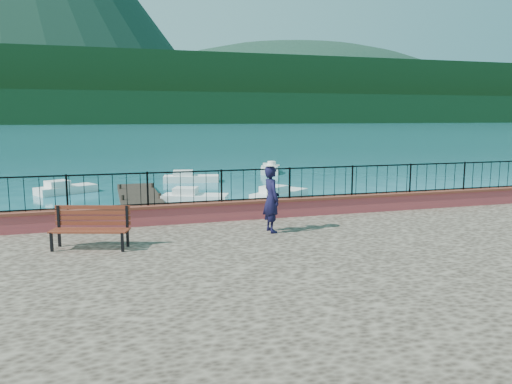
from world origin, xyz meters
TOP-DOWN VIEW (x-y plane):
  - ground at (0.00, 0.00)m, footprint 2000.00×2000.00m
  - parapet at (0.00, 3.70)m, footprint 28.00×0.46m
  - railing at (0.00, 3.70)m, footprint 27.00×0.05m
  - dock at (-2.00, 12.00)m, footprint 2.00×16.00m
  - far_forest at (0.00, 300.00)m, footprint 900.00×60.00m
  - foothills at (0.00, 360.00)m, footprint 900.00×120.00m
  - companion_hill at (220.00, 560.00)m, footprint 448.00×384.00m
  - park_bench at (-4.06, 1.39)m, footprint 1.93×1.12m
  - person at (0.66, 1.81)m, footprint 0.48×0.70m
  - hat at (0.66, 1.81)m, footprint 0.44×0.44m
  - boat_0 at (-3.02, 6.96)m, footprint 3.72×2.03m
  - boat_1 at (0.66, 13.89)m, footprint 3.52×2.42m
  - boat_2 at (5.14, 13.68)m, footprint 3.73×3.24m
  - boat_3 at (-5.83, 19.13)m, footprint 3.48×2.72m
  - boat_4 at (1.85, 22.08)m, footprint 3.83×1.97m
  - boat_5 at (8.57, 25.68)m, footprint 2.30×3.60m

SIDE VIEW (x-z plane):
  - ground at x=0.00m, z-range 0.00..0.00m
  - companion_hill at x=220.00m, z-range -90.00..90.00m
  - dock at x=-2.00m, z-range 0.00..0.30m
  - boat_0 at x=-3.02m, z-range 0.00..0.80m
  - boat_1 at x=0.66m, z-range 0.00..0.80m
  - boat_2 at x=5.14m, z-range 0.00..0.80m
  - boat_3 at x=-5.83m, z-range 0.00..0.80m
  - boat_4 at x=1.85m, z-range 0.00..0.80m
  - boat_5 at x=8.57m, z-range 0.00..0.80m
  - parapet at x=0.00m, z-range 1.20..1.78m
  - park_bench at x=-4.06m, z-range 1.00..2.01m
  - person at x=0.66m, z-range 1.20..3.03m
  - railing at x=0.00m, z-range 1.78..2.73m
  - hat at x=0.66m, z-range 3.03..3.15m
  - far_forest at x=0.00m, z-range 0.00..18.00m
  - foothills at x=0.00m, z-range 0.00..44.00m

